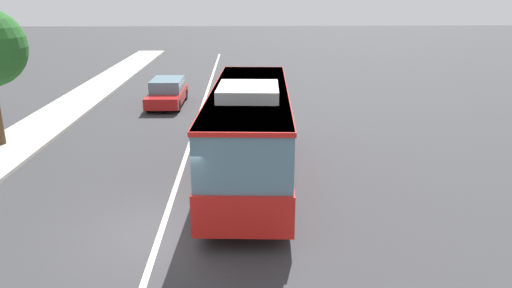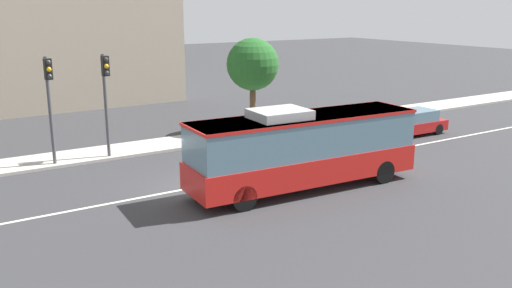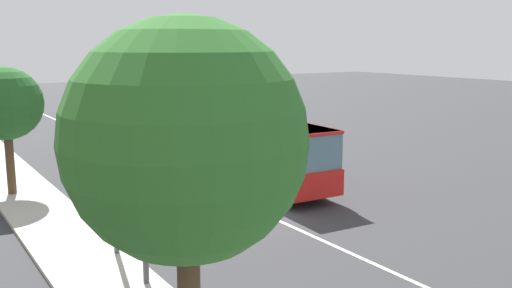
% 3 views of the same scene
% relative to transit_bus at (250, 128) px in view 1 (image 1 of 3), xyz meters
% --- Properties ---
extents(ground_plane, '(160.00, 160.00, 0.00)m').
position_rel_transit_bus_xyz_m(ground_plane, '(-3.77, 2.46, -1.81)').
color(ground_plane, '#333335').
extents(lane_centre_line, '(76.00, 0.16, 0.01)m').
position_rel_transit_bus_xyz_m(lane_centre_line, '(-3.77, 2.46, -1.80)').
color(lane_centre_line, silver).
rests_on(lane_centre_line, ground_plane).
extents(transit_bus, '(10.12, 3.04, 3.46)m').
position_rel_transit_bus_xyz_m(transit_bus, '(0.00, 0.00, 0.00)').
color(transit_bus, red).
rests_on(transit_bus, ground_plane).
extents(sedan_red, '(4.53, 1.88, 1.46)m').
position_rel_transit_bus_xyz_m(sedan_red, '(11.29, 4.43, -1.09)').
color(sedan_red, '#B21919').
rests_on(sedan_red, ground_plane).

